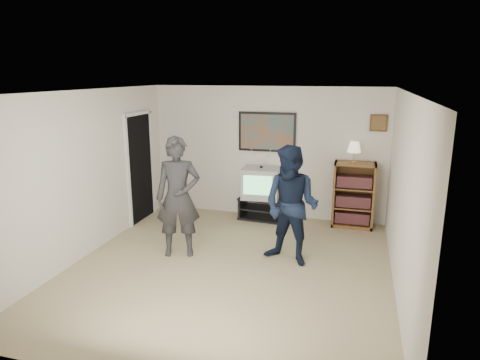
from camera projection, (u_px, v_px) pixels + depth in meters
The scene contains 13 objects.
room_shell at pixel (236, 179), 6.18m from camera, with size 4.51×5.00×2.51m.
media_stand at pixel (262, 208), 8.20m from camera, with size 0.89×0.54×0.43m.
crt_television at pixel (261, 183), 8.08m from camera, with size 0.68×0.58×0.58m, color #ABABA6, non-canonical shape.
bookshelf at pixel (353, 195), 7.72m from camera, with size 0.72×0.41×1.19m, color brown, non-canonical shape.
table_lamp at pixel (354, 152), 7.52m from camera, with size 0.24×0.24×0.38m, color beige, non-canonical shape.
person_tall at pixel (178, 197), 6.43m from camera, with size 0.67×0.44×1.84m, color #28282A.
person_short at pixel (291, 206), 6.15m from camera, with size 0.85×0.66×1.75m, color black.
controller_left at pixel (181, 181), 6.57m from camera, with size 0.03×0.12×0.03m, color white.
controller_right at pixel (295, 188), 6.35m from camera, with size 0.04×0.12×0.04m, color white.
poster at pixel (267, 132), 8.07m from camera, with size 1.10×0.03×0.75m, color black.
air_vent at pixel (239, 115), 8.15m from camera, with size 0.28×0.02×0.14m, color white.
small_picture at pixel (379, 123), 7.50m from camera, with size 0.30×0.03×0.30m, color #4A3117.
doorway at pixel (140, 168), 8.00m from camera, with size 0.03×0.85×2.00m, color black.
Camera 1 is at (1.67, -5.42, 2.73)m, focal length 32.00 mm.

